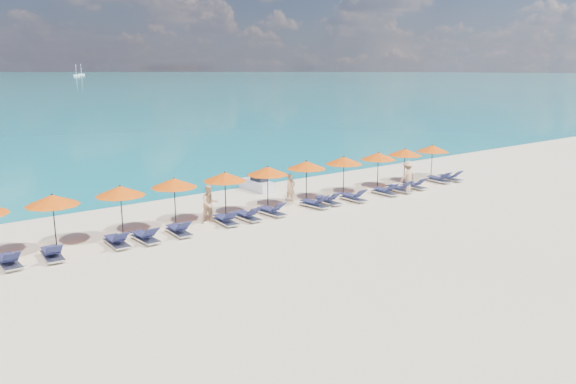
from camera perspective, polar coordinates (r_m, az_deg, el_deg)
ground at (r=25.13m, az=4.22°, el=-3.84°), size 1400.00×1400.00×0.00m
sailboat_near at (r=543.46m, az=-20.71°, el=11.06°), size 5.41×1.80×9.93m
sailboat_far at (r=606.97m, az=-20.25°, el=11.17°), size 6.05×2.02×11.09m
jetski at (r=33.08m, az=-3.18°, el=0.79°), size 0.97×2.45×0.86m
beachgoer_a at (r=30.05m, az=0.26°, el=0.40°), size 0.58×0.40×1.52m
beachgoer_b at (r=26.25m, az=-7.95°, el=-1.20°), size 0.92×0.59×1.79m
beachgoer_c at (r=33.53m, az=12.07°, el=1.61°), size 1.15×0.54×1.77m
umbrella_1 at (r=23.72m, az=-22.82°, el=-0.75°), size 2.10×2.10×2.28m
umbrella_2 at (r=24.52m, az=-16.67°, el=0.11°), size 2.10×2.10×2.28m
umbrella_3 at (r=25.65m, az=-11.50°, el=0.92°), size 2.10×2.10×2.28m
umbrella_4 at (r=26.73m, az=-6.42°, el=1.56°), size 2.10×2.10×2.28m
umbrella_5 at (r=28.11m, az=-2.08°, el=2.16°), size 2.10×2.10×2.28m
umbrella_6 at (r=29.81m, az=1.89°, el=2.76°), size 2.10×2.10×2.28m
umbrella_7 at (r=31.42m, az=5.70°, el=3.21°), size 2.10×2.10×2.28m
umbrella_8 at (r=33.27m, az=9.16°, el=3.62°), size 2.10×2.10×2.28m
umbrella_9 at (r=35.17m, az=11.81°, el=3.99°), size 2.10×2.10×2.28m
umbrella_10 at (r=37.17m, az=14.47°, el=4.31°), size 2.10×2.10×2.28m
lounger_1 at (r=22.78m, az=-26.52°, el=-6.28°), size 0.66×1.71×0.66m
lounger_2 at (r=22.99m, az=-22.84°, el=-5.77°), size 0.77×1.75×0.66m
lounger_3 at (r=23.72m, az=-16.99°, el=-4.77°), size 0.69×1.73×0.66m
lounger_4 at (r=24.00m, az=-14.28°, el=-4.41°), size 0.68×1.72×0.66m
lounger_5 at (r=24.66m, az=-11.04°, el=-3.79°), size 0.73×1.74×0.66m
lounger_6 at (r=25.99m, az=-6.36°, el=-2.79°), size 0.77×1.75×0.66m
lounger_7 at (r=26.59m, az=-4.16°, el=-2.39°), size 0.63×1.70×0.66m
lounger_8 at (r=27.41m, az=-1.67°, el=-1.92°), size 0.72×1.73×0.66m
lounger_9 at (r=28.93m, az=2.73°, el=-1.15°), size 0.78×1.75×0.66m
lounger_10 at (r=29.70m, az=4.08°, el=-0.81°), size 0.67×1.72×0.66m
lounger_11 at (r=30.51m, az=6.67°, el=-0.51°), size 0.67×1.72×0.66m
lounger_12 at (r=32.28m, az=9.86°, el=0.11°), size 0.65×1.71×0.66m
lounger_13 at (r=33.14m, az=11.27°, el=0.37°), size 0.64×1.71×0.66m
lounger_14 at (r=34.24m, az=12.71°, el=0.70°), size 0.75×1.74×0.66m
lounger_15 at (r=36.49m, az=15.09°, el=1.29°), size 0.76×1.75×0.66m
lounger_16 at (r=37.22m, az=16.16°, el=1.44°), size 0.67×1.72×0.66m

